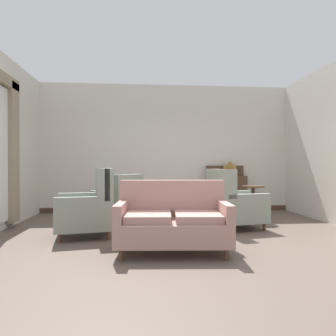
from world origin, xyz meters
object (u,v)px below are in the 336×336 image
at_px(armchair_far_left, 90,208).
at_px(side_table, 253,200).
at_px(settee, 173,221).
at_px(armchair_near_sideboard, 119,202).
at_px(gramophone, 229,166).
at_px(sideboard, 226,191).
at_px(coffee_table, 174,211).
at_px(porcelain_vase, 171,196).
at_px(armchair_foreground_right, 232,204).

relative_size(armchair_far_left, side_table, 1.50).
distance_m(settee, armchair_near_sideboard, 2.19).
bearing_deg(gramophone, sideboard, 118.08).
distance_m(coffee_table, porcelain_vase, 0.26).
bearing_deg(armchair_foreground_right, settee, 126.90).
relative_size(side_table, sideboard, 0.64).
bearing_deg(armchair_near_sideboard, armchair_foreground_right, 112.27).
distance_m(armchair_foreground_right, side_table, 0.91).
xyz_separation_m(settee, sideboard, (1.67, 3.29, 0.11)).
bearing_deg(gramophone, armchair_far_left, -143.45).
bearing_deg(gramophone, porcelain_vase, -128.83).
distance_m(coffee_table, armchair_foreground_right, 1.11).
distance_m(armchair_near_sideboard, sideboard, 2.84).
bearing_deg(armchair_far_left, armchair_near_sideboard, 148.89).
xyz_separation_m(settee, armchair_far_left, (-1.26, 1.00, 0.05)).
bearing_deg(armchair_foreground_right, side_table, -55.15).
xyz_separation_m(porcelain_vase, settee, (-0.10, -1.19, -0.22)).
bearing_deg(armchair_near_sideboard, gramophone, 154.93).
distance_m(settee, sideboard, 3.69).
bearing_deg(porcelain_vase, armchair_foreground_right, 7.36).
distance_m(coffee_table, side_table, 1.93).
bearing_deg(armchair_foreground_right, armchair_far_left, 87.17).
bearing_deg(coffee_table, armchair_near_sideboard, 138.81).
distance_m(armchair_foreground_right, sideboard, 2.00).
distance_m(coffee_table, armchair_far_left, 1.40).
relative_size(coffee_table, armchair_near_sideboard, 0.75).
relative_size(porcelain_vase, sideboard, 0.32).
height_order(porcelain_vase, settee, settee).
relative_size(armchair_far_left, sideboard, 0.96).
distance_m(settee, side_table, 2.73).
height_order(armchair_foreground_right, sideboard, sideboard).
bearing_deg(coffee_table, settee, -96.79).
xyz_separation_m(side_table, sideboard, (-0.20, 1.30, 0.08)).
relative_size(coffee_table, armchair_foreground_right, 0.73).
height_order(armchair_far_left, side_table, armchair_far_left).
bearing_deg(side_table, settee, -133.14).
height_order(coffee_table, gramophone, gramophone).
relative_size(sideboard, gramophone, 2.33).
bearing_deg(sideboard, armchair_near_sideboard, -153.25).
xyz_separation_m(settee, armchair_foreground_right, (1.22, 1.34, 0.05)).
height_order(settee, armchair_near_sideboard, armchair_near_sideboard).
height_order(armchair_foreground_right, armchair_far_left, armchair_far_left).
height_order(armchair_foreground_right, side_table, armchair_foreground_right).
distance_m(armchair_foreground_right, gramophone, 2.05).
bearing_deg(armchair_far_left, side_table, 97.72).
bearing_deg(sideboard, armchair_far_left, -141.93).
bearing_deg(gramophone, armchair_near_sideboard, -155.25).
bearing_deg(settee, armchair_near_sideboard, 117.29).
bearing_deg(armchair_near_sideboard, side_table, 129.70).
height_order(armchair_far_left, gramophone, gramophone).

